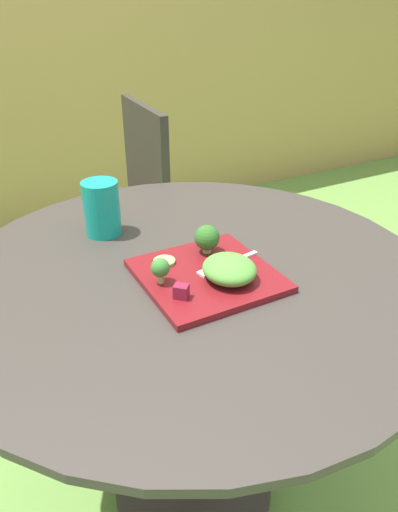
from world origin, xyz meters
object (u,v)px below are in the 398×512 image
(patio_chair, at_px, (122,205))
(drinking_glass, at_px, (102,211))
(salad_plate, at_px, (207,275))
(fork, at_px, (223,266))

(patio_chair, distance_m, drinking_glass, 0.74)
(salad_plate, relative_size, fork, 1.68)
(drinking_glass, distance_m, fork, 0.34)
(patio_chair, distance_m, fork, 0.96)
(patio_chair, height_order, salad_plate, patio_chair)
(patio_chair, relative_size, salad_plate, 3.46)
(drinking_glass, bearing_deg, salad_plate, -68.41)
(patio_chair, bearing_deg, salad_plate, -98.53)
(salad_plate, bearing_deg, drinking_glass, 111.59)
(salad_plate, relative_size, drinking_glass, 2.00)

